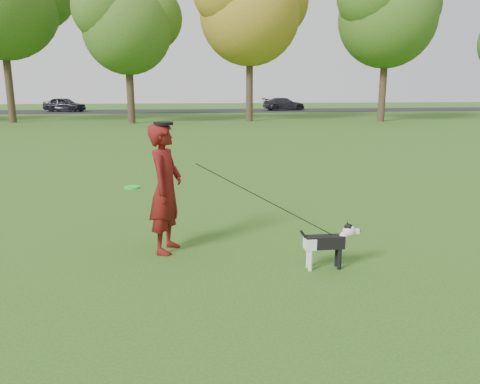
{
  "coord_description": "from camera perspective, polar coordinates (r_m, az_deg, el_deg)",
  "views": [
    {
      "loc": [
        -0.66,
        -6.33,
        2.46
      ],
      "look_at": [
        0.14,
        0.2,
        0.95
      ],
      "focal_mm": 35.0,
      "sensor_mm": 36.0,
      "label": 1
    }
  ],
  "objects": [
    {
      "name": "ground",
      "position": [
        6.82,
        -0.94,
        -8.21
      ],
      "size": [
        120.0,
        120.0,
        0.0
      ],
      "primitive_type": "plane",
      "color": "#285116",
      "rests_on": "ground"
    },
    {
      "name": "road",
      "position": [
        46.4,
        -6.21,
        9.8
      ],
      "size": [
        120.0,
        7.0,
        0.02
      ],
      "primitive_type": "cube",
      "color": "black",
      "rests_on": "ground"
    },
    {
      "name": "man",
      "position": [
        6.98,
        -9.05,
        0.42
      ],
      "size": [
        0.65,
        0.81,
        1.93
      ],
      "primitive_type": "imported",
      "rotation": [
        0.0,
        0.0,
        1.27
      ],
      "color": "#510E0B",
      "rests_on": "ground"
    },
    {
      "name": "dog",
      "position": [
        6.49,
        10.81,
        -5.87
      ],
      "size": [
        0.85,
        0.17,
        0.65
      ],
      "color": "black",
      "rests_on": "ground"
    },
    {
      "name": "car_left",
      "position": [
        47.65,
        -20.61,
        9.96
      ],
      "size": [
        4.18,
        2.71,
        1.32
      ],
      "primitive_type": "imported",
      "rotation": [
        0.0,
        0.0,
        1.25
      ],
      "color": "black",
      "rests_on": "road"
    },
    {
      "name": "car_right",
      "position": [
        47.44,
        5.39,
        10.64
      ],
      "size": [
        4.43,
        2.35,
        1.22
      ],
      "primitive_type": "imported",
      "rotation": [
        0.0,
        0.0,
        1.73
      ],
      "color": "#232228",
      "rests_on": "road"
    },
    {
      "name": "man_held_items",
      "position": [
        6.58,
        2.96,
        -0.89
      ],
      "size": [
        2.92,
        1.11,
        1.51
      ],
      "color": "#1DE92C",
      "rests_on": "ground"
    },
    {
      "name": "tree_row",
      "position": [
        32.78,
        -8.83,
        21.44
      ],
      "size": [
        51.74,
        8.86,
        12.01
      ],
      "color": "#38281C",
      "rests_on": "ground"
    }
  ]
}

